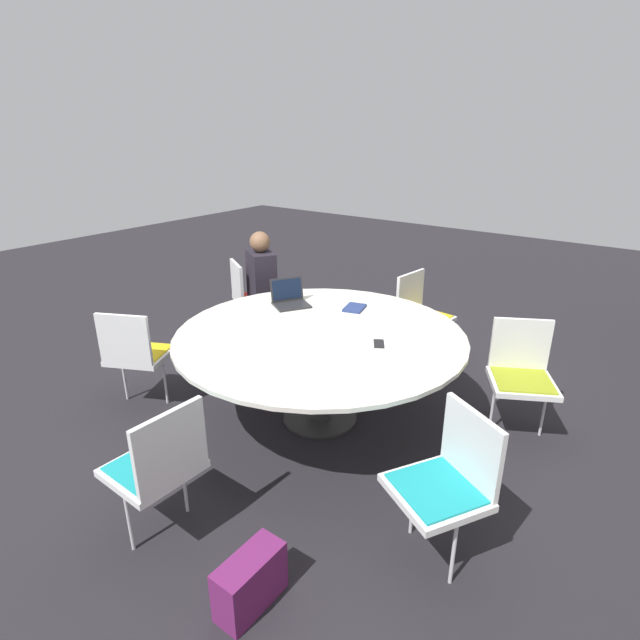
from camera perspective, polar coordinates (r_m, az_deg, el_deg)
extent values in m
plane|color=black|center=(3.99, 0.00, -11.14)|extent=(16.00, 16.00, 0.00)
cylinder|color=#333333|center=(3.98, 0.00, -11.02)|extent=(0.57, 0.57, 0.02)
cylinder|color=#333333|center=(3.81, 0.00, -6.58)|extent=(0.17, 0.17, 0.68)
cylinder|color=silver|center=(3.66, 0.00, -1.68)|extent=(2.12, 2.12, 0.03)
cube|color=silver|center=(5.32, -7.29, 2.32)|extent=(0.59, 0.59, 0.04)
cube|color=red|center=(5.32, -7.30, 2.58)|extent=(0.52, 0.52, 0.01)
cube|color=silver|center=(5.21, -9.47, 4.32)|extent=(0.24, 0.37, 0.40)
cylinder|color=silver|center=(5.56, -7.68, 0.73)|extent=(0.02, 0.02, 0.40)
cylinder|color=silver|center=(5.24, -6.64, -0.55)|extent=(0.02, 0.02, 0.40)
cube|color=silver|center=(4.27, -19.78, -3.81)|extent=(0.57, 0.58, 0.04)
cube|color=gold|center=(4.25, -19.82, -3.49)|extent=(0.50, 0.51, 0.01)
cube|color=silver|center=(4.03, -21.49, -2.11)|extent=(0.21, 0.39, 0.40)
cylinder|color=silver|center=(4.45, -21.46, -6.15)|extent=(0.02, 0.02, 0.40)
cylinder|color=silver|center=(4.28, -17.30, -6.72)|extent=(0.02, 0.02, 0.40)
cube|color=silver|center=(2.94, -18.54, -15.76)|extent=(0.45, 0.43, 0.04)
cube|color=teal|center=(2.93, -18.60, -15.35)|extent=(0.40, 0.38, 0.01)
cube|color=silver|center=(2.68, -16.68, -13.78)|extent=(0.42, 0.04, 0.40)
cylinder|color=silver|center=(3.01, -21.02, -20.53)|extent=(0.02, 0.02, 0.40)
cylinder|color=silver|center=(3.15, -15.24, -17.60)|extent=(0.02, 0.02, 0.40)
cube|color=silver|center=(2.72, 13.05, -18.64)|extent=(0.58, 0.59, 0.04)
cube|color=teal|center=(2.70, 13.10, -18.21)|extent=(0.51, 0.52, 0.01)
cube|color=silver|center=(2.69, 16.91, -13.66)|extent=(0.24, 0.38, 0.40)
cylinder|color=silver|center=(2.76, 15.02, -24.22)|extent=(0.02, 0.02, 0.40)
cylinder|color=silver|center=(2.97, 10.53, -19.96)|extent=(0.02, 0.02, 0.40)
cube|color=silver|center=(3.88, 22.10, -6.72)|extent=(0.58, 0.59, 0.04)
cube|color=olive|center=(3.87, 22.16, -6.38)|extent=(0.51, 0.52, 0.01)
cube|color=silver|center=(3.96, 21.93, -2.58)|extent=(0.23, 0.38, 0.40)
cylinder|color=silver|center=(4.03, 24.18, -9.54)|extent=(0.02, 0.02, 0.40)
cylinder|color=silver|center=(3.94, 19.09, -9.49)|extent=(0.02, 0.02, 0.40)
cube|color=silver|center=(4.85, 11.99, 0.09)|extent=(0.49, 0.47, 0.04)
cube|color=gold|center=(4.84, 12.02, 0.38)|extent=(0.43, 0.41, 0.01)
cube|color=silver|center=(4.88, 10.26, 3.07)|extent=(0.42, 0.08, 0.40)
cylinder|color=silver|center=(5.08, 12.89, -1.69)|extent=(0.02, 0.02, 0.40)
cylinder|color=silver|center=(4.80, 10.64, -2.93)|extent=(0.02, 0.02, 0.40)
cylinder|color=#231E28|center=(5.28, -5.70, -0.09)|extent=(0.10, 0.10, 0.44)
cylinder|color=#231E28|center=(5.12, -5.11, -0.77)|extent=(0.10, 0.10, 0.44)
cube|color=#231E28|center=(5.01, -6.70, 4.68)|extent=(0.37, 0.42, 0.55)
sphere|color=brown|center=(4.92, -6.89, 8.86)|extent=(0.20, 0.20, 0.20)
cube|color=#232326|center=(4.19, -3.28, 1.72)|extent=(0.37, 0.35, 0.02)
cube|color=#232326|center=(4.26, -3.82, 3.56)|extent=(0.27, 0.19, 0.20)
cube|color=black|center=(4.26, -3.79, 3.53)|extent=(0.24, 0.16, 0.17)
cube|color=navy|center=(4.13, 3.96, 1.40)|extent=(0.24, 0.20, 0.02)
cube|color=black|center=(3.48, 6.74, -2.70)|extent=(0.16, 0.13, 0.01)
cube|color=#661E56|center=(2.67, -7.98, -27.47)|extent=(0.36, 0.16, 0.28)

